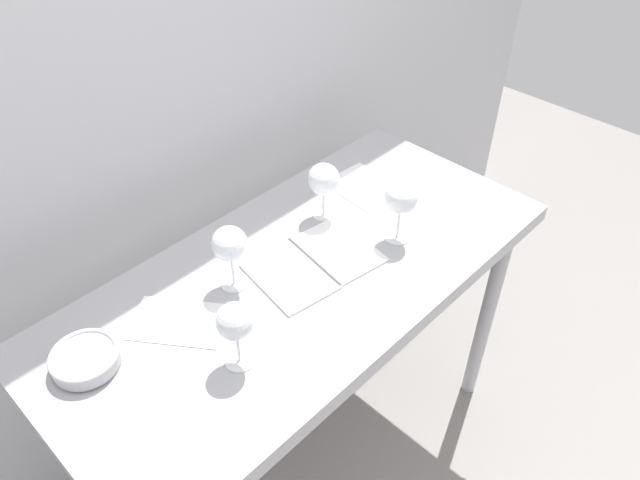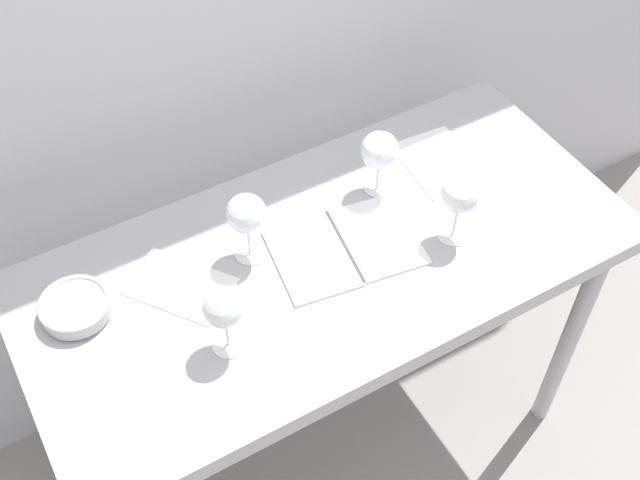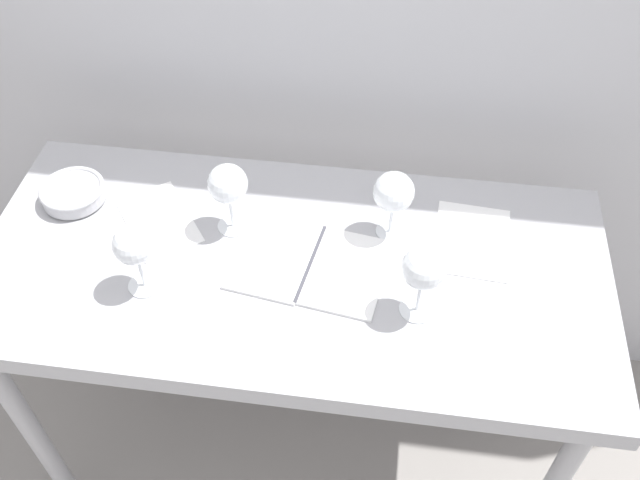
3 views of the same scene
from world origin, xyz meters
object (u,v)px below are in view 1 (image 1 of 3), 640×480
(tasting_sheet_lower, at_px, (179,322))
(tasting_bowl, at_px, (85,359))
(open_notebook, at_px, (314,262))
(tasting_sheet_upper, at_px, (366,188))
(wine_glass_far_right, at_px, (324,181))
(wine_glass_far_left, at_px, (230,246))
(wine_glass_near_left, at_px, (235,323))
(wine_glass_near_right, at_px, (401,200))

(tasting_sheet_lower, bearing_deg, tasting_bowl, 133.19)
(open_notebook, xyz_separation_m, tasting_sheet_upper, (0.35, 0.12, -0.00))
(wine_glass_far_right, height_order, tasting_sheet_upper, wine_glass_far_right)
(open_notebook, bearing_deg, tasting_bowl, 176.51)
(wine_glass_far_left, bearing_deg, tasting_sheet_upper, 3.13)
(tasting_sheet_lower, bearing_deg, wine_glass_far_right, -32.39)
(wine_glass_near_left, distance_m, tasting_bowl, 0.35)
(wine_glass_near_right, xyz_separation_m, tasting_sheet_lower, (-0.61, 0.18, -0.13))
(wine_glass_far_right, height_order, tasting_sheet_lower, wine_glass_far_right)
(tasting_sheet_upper, bearing_deg, wine_glass_far_left, -172.63)
(open_notebook, bearing_deg, tasting_sheet_upper, 27.81)
(wine_glass_near_left, height_order, wine_glass_far_right, same)
(wine_glass_near_right, height_order, tasting_bowl, wine_glass_near_right)
(tasting_sheet_upper, bearing_deg, tasting_sheet_lower, -172.90)
(wine_glass_far_right, bearing_deg, wine_glass_near_right, -71.68)
(tasting_bowl, bearing_deg, open_notebook, -12.13)
(wine_glass_far_right, relative_size, tasting_bowl, 1.13)
(tasting_bowl, bearing_deg, wine_glass_near_right, -14.79)
(wine_glass_far_left, xyz_separation_m, wine_glass_near_left, (-0.15, -0.20, -0.00))
(open_notebook, bearing_deg, wine_glass_near_right, -12.49)
(tasting_sheet_upper, bearing_deg, wine_glass_far_right, -176.04)
(wine_glass_near_left, height_order, open_notebook, wine_glass_near_left)
(wine_glass_near_right, distance_m, tasting_bowl, 0.86)
(wine_glass_near_right, height_order, tasting_sheet_upper, wine_glass_near_right)
(wine_glass_far_right, bearing_deg, open_notebook, -143.30)
(wine_glass_near_left, distance_m, tasting_sheet_upper, 0.74)
(tasting_sheet_upper, height_order, tasting_sheet_lower, same)
(wine_glass_far_left, distance_m, wine_glass_near_left, 0.25)
(wine_glass_far_right, relative_size, open_notebook, 0.48)
(tasting_bowl, bearing_deg, tasting_sheet_upper, -0.27)
(wine_glass_near_left, height_order, tasting_sheet_lower, wine_glass_near_left)
(wine_glass_near_left, relative_size, tasting_sheet_lower, 0.77)
(open_notebook, height_order, tasting_sheet_lower, open_notebook)
(tasting_sheet_upper, xyz_separation_m, tasting_sheet_lower, (-0.72, -0.04, 0.00))
(wine_glass_near_right, distance_m, open_notebook, 0.28)
(wine_glass_near_left, bearing_deg, tasting_sheet_lower, 98.23)
(wine_glass_far_left, height_order, wine_glass_far_right, wine_glass_far_left)
(wine_glass_far_left, relative_size, tasting_bowl, 1.17)
(tasting_sheet_upper, bearing_deg, wine_glass_near_left, -157.63)
(wine_glass_near_right, relative_size, tasting_bowl, 1.18)
(wine_glass_far_right, xyz_separation_m, open_notebook, (-0.17, -0.12, -0.12))
(wine_glass_far_left, distance_m, tasting_bowl, 0.41)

